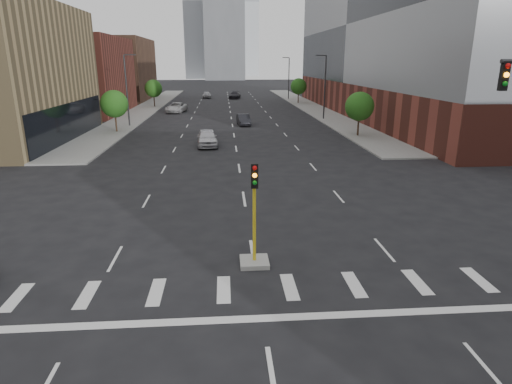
{
  "coord_description": "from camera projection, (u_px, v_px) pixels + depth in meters",
  "views": [
    {
      "loc": [
        -1.16,
        -7.32,
        8.2
      ],
      "look_at": [
        0.24,
        11.23,
        2.5
      ],
      "focal_mm": 30.0,
      "sensor_mm": 36.0,
      "label": 1
    }
  ],
  "objects": [
    {
      "name": "tower_right",
      "position": [
        240.0,
        4.0,
        246.39
      ],
      "size": [
        20.0,
        20.0,
        80.0
      ],
      "primitive_type": "cube",
      "color": "#B2B7BC",
      "rests_on": "ground"
    },
    {
      "name": "sidewalk_right_far",
      "position": [
        309.0,
        106.0,
        81.08
      ],
      "size": [
        5.0,
        92.0,
        0.15
      ],
      "primitive_type": "cube",
      "color": "gray",
      "rests_on": "ground"
    },
    {
      "name": "tree_left_near",
      "position": [
        114.0,
        104.0,
        50.37
      ],
      "size": [
        3.2,
        3.2,
        4.85
      ],
      "color": "#382619",
      "rests_on": "ground"
    },
    {
      "name": "tree_right_far",
      "position": [
        299.0,
        86.0,
        85.76
      ],
      "size": [
        3.2,
        3.2,
        4.85
      ],
      "color": "#382619",
      "rests_on": "ground"
    },
    {
      "name": "streetlight_right_a",
      "position": [
        324.0,
        85.0,
        61.41
      ],
      "size": [
        1.6,
        0.22,
        9.07
      ],
      "color": "#2D2D30",
      "rests_on": "ground"
    },
    {
      "name": "streetlight_left",
      "position": [
        127.0,
        87.0,
        54.71
      ],
      "size": [
        1.6,
        0.22,
        9.07
      ],
      "color": "#2D2D30",
      "rests_on": "ground"
    },
    {
      "name": "building_left_far_b",
      "position": [
        102.0,
        70.0,
        93.31
      ],
      "size": [
        20.0,
        24.0,
        13.0
      ],
      "primitive_type": "cube",
      "color": "brown",
      "rests_on": "ground"
    },
    {
      "name": "tower_left",
      "position": [
        207.0,
        4.0,
        208.41
      ],
      "size": [
        22.0,
        22.0,
        70.0
      ],
      "primitive_type": "cube",
      "color": "#B2B7BC",
      "rests_on": "ground"
    },
    {
      "name": "car_near_left",
      "position": [
        207.0,
        138.0,
        42.97
      ],
      "size": [
        2.33,
        5.1,
        1.69
      ],
      "primitive_type": "imported",
      "rotation": [
        0.0,
        0.0,
        0.07
      ],
      "color": "silver",
      "rests_on": "ground"
    },
    {
      "name": "building_right_main",
      "position": [
        422.0,
        42.0,
        65.58
      ],
      "size": [
        24.0,
        70.0,
        22.0
      ],
      "color": "brown",
      "rests_on": "ground"
    },
    {
      "name": "tree_left_far",
      "position": [
        153.0,
        89.0,
        78.98
      ],
      "size": [
        3.2,
        3.2,
        4.85
      ],
      "color": "#382619",
      "rests_on": "ground"
    },
    {
      "name": "building_left_far_a",
      "position": [
        59.0,
        76.0,
        68.66
      ],
      "size": [
        20.0,
        22.0,
        12.0
      ],
      "primitive_type": "cube",
      "color": "brown",
      "rests_on": "ground"
    },
    {
      "name": "car_distant",
      "position": [
        207.0,
        95.0,
        99.4
      ],
      "size": [
        1.9,
        4.62,
        1.57
      ],
      "primitive_type": "imported",
      "rotation": [
        0.0,
        0.0,
        -0.01
      ],
      "color": "#A0A0A5",
      "rests_on": "ground"
    },
    {
      "name": "car_deep_right",
      "position": [
        235.0,
        95.0,
        98.11
      ],
      "size": [
        3.1,
        5.79,
        1.6
      ],
      "primitive_type": "imported",
      "rotation": [
        0.0,
        0.0,
        -0.16
      ],
      "color": "black",
      "rests_on": "ground"
    },
    {
      "name": "tower_mid",
      "position": [
        224.0,
        30.0,
        193.73
      ],
      "size": [
        18.0,
        18.0,
        44.0
      ],
      "primitive_type": "cube",
      "color": "slate",
      "rests_on": "ground"
    },
    {
      "name": "tree_right_near",
      "position": [
        360.0,
        106.0,
        47.62
      ],
      "size": [
        3.2,
        3.2,
        4.85
      ],
      "color": "#382619",
      "rests_on": "ground"
    },
    {
      "name": "median_traffic_signal",
      "position": [
        254.0,
        243.0,
        17.73
      ],
      "size": [
        1.2,
        1.2,
        4.4
      ],
      "color": "#999993",
      "rests_on": "ground"
    },
    {
      "name": "car_far_left",
      "position": [
        176.0,
        108.0,
        71.47
      ],
      "size": [
        3.56,
        6.13,
        1.61
      ],
      "primitive_type": "imported",
      "rotation": [
        0.0,
        0.0,
        -0.16
      ],
      "color": "#B3B3B3",
      "rests_on": "ground"
    },
    {
      "name": "streetlight_right_b",
      "position": [
        288.0,
        76.0,
        94.78
      ],
      "size": [
        1.6,
        0.22,
        9.07
      ],
      "color": "#2D2D30",
      "rests_on": "ground"
    },
    {
      "name": "car_mid_right",
      "position": [
        244.0,
        120.0,
        57.22
      ],
      "size": [
        1.89,
        4.48,
        1.44
      ],
      "primitive_type": "imported",
      "rotation": [
        0.0,
        0.0,
        0.09
      ],
      "color": "black",
      "rests_on": "ground"
    },
    {
      "name": "sidewalk_left_far",
      "position": [
        148.0,
        107.0,
        78.92
      ],
      "size": [
        5.0,
        92.0,
        0.15
      ],
      "primitive_type": "cube",
      "color": "gray",
      "rests_on": "ground"
    }
  ]
}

